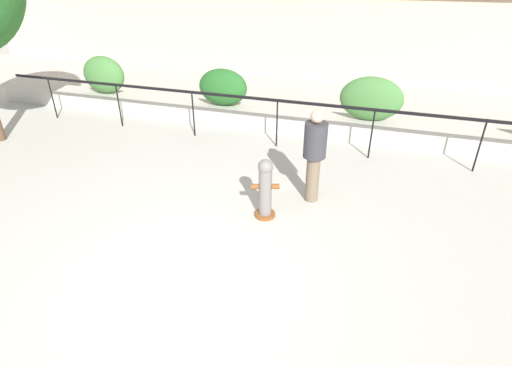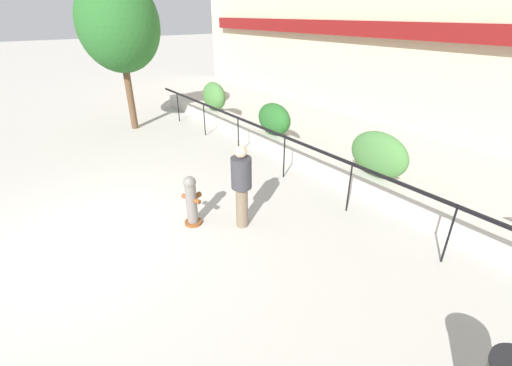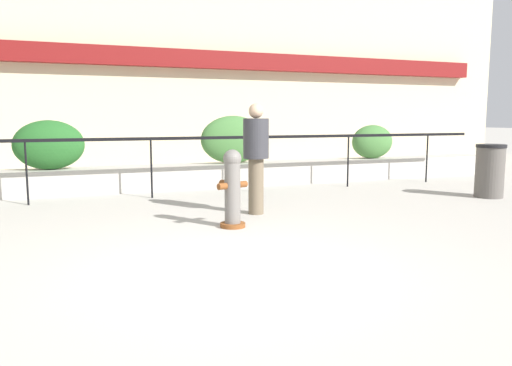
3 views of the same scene
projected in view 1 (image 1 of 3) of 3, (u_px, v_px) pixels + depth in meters
The scene contains 8 objects.
ground_plane at pixel (182, 283), 5.49m from camera, with size 120.00×120.00×0.00m, color #B2ADA3.
planter_wall_low at pixel (288, 121), 10.36m from camera, with size 18.00×0.70×0.50m, color #B7B2A8.
fence_railing_segment at pixel (277, 105), 9.07m from camera, with size 15.00×0.05×1.15m.
hedge_bush_0 at pixel (104, 75), 11.45m from camera, with size 1.28×0.70×1.06m, color #427538.
hedge_bush_1 at pixel (223, 87), 10.48m from camera, with size 1.33×0.69×0.96m, color #235B23.
hedge_bush_2 at pixel (371, 99), 9.44m from camera, with size 1.48×0.57×1.05m, color #427538.
fire_hydrant at pixel (265, 188), 6.67m from camera, with size 0.48×0.48×1.08m.
pedestrian at pixel (315, 151), 6.93m from camera, with size 0.52×0.52×1.73m.
Camera 1 is at (2.24, -3.62, 3.86)m, focal length 28.00 mm.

